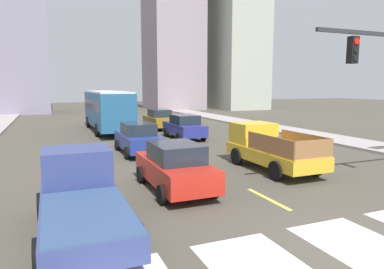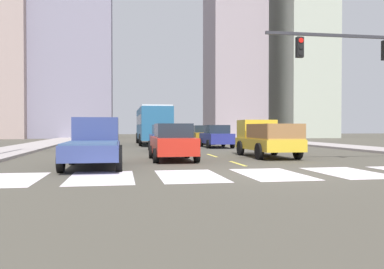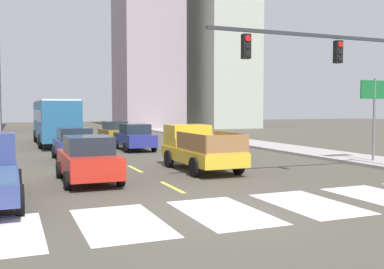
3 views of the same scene
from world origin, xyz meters
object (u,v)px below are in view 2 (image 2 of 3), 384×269
(pickup_dark, at_px, (94,143))
(city_bus, at_px, (153,123))
(sedan_far, at_px, (165,138))
(sedan_near_left, at_px, (201,135))
(pickup_stakebed, at_px, (264,139))
(sedan_near_right, at_px, (173,142))
(sedan_mid, at_px, (216,136))

(pickup_dark, relative_size, city_bus, 0.48)
(city_bus, relative_size, sedan_far, 2.45)
(pickup_dark, height_order, sedan_near_left, pickup_dark)
(pickup_stakebed, distance_m, sedan_far, 7.33)
(city_bus, bearing_deg, sedan_far, -90.04)
(city_bus, xyz_separation_m, sedan_near_right, (-0.38, -17.76, -1.09))
(city_bus, bearing_deg, pickup_dark, -100.93)
(sedan_near_left, bearing_deg, sedan_near_right, -104.11)
(sedan_near_right, xyz_separation_m, sedan_mid, (4.78, 11.45, 0.00))
(pickup_dark, bearing_deg, sedan_near_right, 37.25)
(pickup_dark, xyz_separation_m, sedan_near_left, (8.24, 20.08, -0.06))
(pickup_stakebed, xyz_separation_m, sedan_mid, (-0.30, 9.82, -0.08))
(pickup_dark, relative_size, sedan_near_left, 1.18)
(sedan_near_right, relative_size, sedan_mid, 1.00)
(pickup_stakebed, relative_size, city_bus, 0.48)
(pickup_dark, distance_m, sedan_near_right, 4.19)
(sedan_mid, distance_m, sedan_far, 6.03)
(sedan_far, bearing_deg, sedan_mid, 43.11)
(sedan_near_left, bearing_deg, sedan_mid, -89.18)
(sedan_near_left, xyz_separation_m, sedan_mid, (-0.03, -6.22, 0.00))
(pickup_stakebed, distance_m, sedan_near_right, 5.34)
(pickup_dark, bearing_deg, city_bus, 81.40)
(sedan_mid, bearing_deg, sedan_near_left, 87.82)
(sedan_near_right, height_order, sedan_near_left, same)
(pickup_dark, distance_m, sedan_mid, 16.11)
(pickup_stakebed, distance_m, pickup_dark, 9.42)
(sedan_near_right, bearing_deg, sedan_near_left, 75.64)
(pickup_dark, height_order, sedan_far, pickup_dark)
(sedan_near_right, distance_m, sedan_near_left, 18.32)
(city_bus, height_order, sedan_near_left, city_bus)
(pickup_stakebed, xyz_separation_m, sedan_near_right, (-5.08, -1.63, -0.08))
(city_bus, xyz_separation_m, sedan_near_left, (4.44, -0.09, -1.09))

